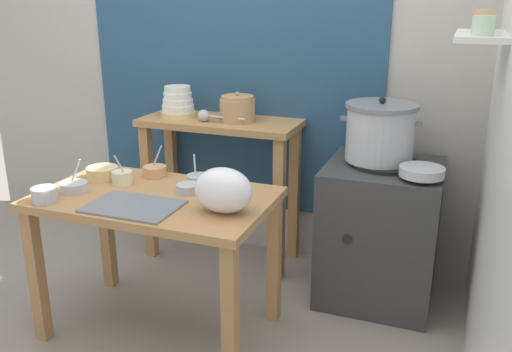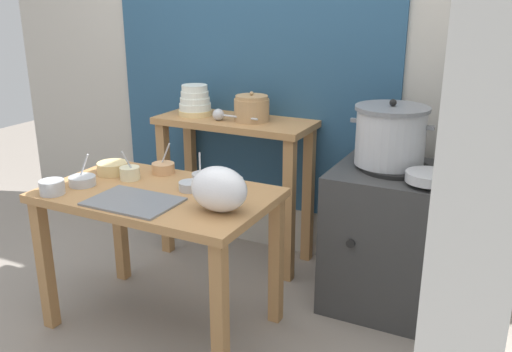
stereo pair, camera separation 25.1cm
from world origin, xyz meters
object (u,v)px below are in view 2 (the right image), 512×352
object	(u,v)px
steamer_pot	(390,135)
prep_bowl_1	(231,182)
prep_table	(159,213)
prep_bowl_5	(113,167)
bowl_stack_enamel	(195,102)
ladle	(220,115)
prep_bowl_4	(163,168)
prep_bowl_3	(190,186)
back_shelf_table	(235,154)
serving_tray	(133,202)
wide_pan	(429,177)
stove_block	(389,237)
prep_bowl_7	(52,187)
prep_bowl_0	(130,173)
prep_bowl_6	(203,177)
prep_bowl_2	(82,180)
plastic_bag	(219,189)
clay_pot	(252,108)

from	to	relation	value
steamer_pot	prep_bowl_1	xyz separation A→B (m)	(-0.64, -0.52, -0.19)
prep_table	prep_bowl_5	xyz separation A→B (m)	(-0.37, 0.12, 0.14)
steamer_pot	bowl_stack_enamel	world-z (taller)	steamer_pot
ladle	prep_bowl_1	size ratio (longest dim) A/B	2.58
prep_bowl_4	prep_bowl_5	bearing A→B (deg)	-151.80
prep_bowl_3	prep_bowl_5	size ratio (longest dim) A/B	0.69
back_shelf_table	serving_tray	size ratio (longest dim) A/B	2.40
serving_tray	prep_bowl_3	xyz separation A→B (m)	(0.14, 0.26, 0.02)
back_shelf_table	wide_pan	distance (m)	1.25
bowl_stack_enamel	prep_bowl_1	world-z (taller)	bowl_stack_enamel
wide_pan	prep_bowl_3	size ratio (longest dim) A/B	1.97
stove_block	prep_bowl_7	world-z (taller)	prep_bowl_7
prep_bowl_0	prep_bowl_6	distance (m)	0.37
prep_table	prep_bowl_1	xyz separation A→B (m)	(0.28, 0.22, 0.13)
prep_bowl_2	prep_bowl_5	bearing A→B (deg)	87.69
prep_bowl_3	prep_bowl_5	world-z (taller)	prep_bowl_5
plastic_bag	prep_bowl_6	xyz separation A→B (m)	(-0.27, 0.31, -0.08)
serving_tray	prep_bowl_0	xyz separation A→B (m)	(-0.22, 0.25, 0.03)
serving_tray	prep_bowl_5	size ratio (longest dim) A/B	2.51
clay_pot	prep_bowl_6	bearing A→B (deg)	-85.83
clay_pot	prep_bowl_5	bearing A→B (deg)	-121.20
prep_table	wide_pan	size ratio (longest dim) A/B	5.09
prep_bowl_0	prep_bowl_2	xyz separation A→B (m)	(-0.15, -0.18, -0.01)
stove_block	clay_pot	world-z (taller)	clay_pot
ladle	prep_bowl_3	size ratio (longest dim) A/B	2.74
prep_bowl_4	bowl_stack_enamel	bearing A→B (deg)	106.49
stove_block	prep_bowl_3	world-z (taller)	stove_block
serving_tray	prep_bowl_7	distance (m)	0.42
bowl_stack_enamel	prep_bowl_7	size ratio (longest dim) A/B	1.79
prep_bowl_0	prep_bowl_7	xyz separation A→B (m)	(-0.19, -0.33, 0.00)
prep_bowl_1	prep_bowl_2	bearing A→B (deg)	-154.99
back_shelf_table	steamer_pot	size ratio (longest dim) A/B	2.28
prep_table	prep_bowl_3	size ratio (longest dim) A/B	10.01
prep_table	prep_bowl_7	bearing A→B (deg)	-148.97
prep_bowl_1	serving_tray	bearing A→B (deg)	-126.73
wide_pan	prep_bowl_7	bearing A→B (deg)	-153.18
steamer_pot	clay_pot	size ratio (longest dim) A/B	2.03
prep_bowl_5	prep_bowl_7	distance (m)	0.37
stove_block	prep_bowl_3	xyz separation A→B (m)	(-0.83, -0.63, 0.36)
bowl_stack_enamel	prep_bowl_6	size ratio (longest dim) A/B	1.43
clay_pot	prep_bowl_7	bearing A→B (deg)	-113.86
ladle	prep_bowl_3	bearing A→B (deg)	-71.49
bowl_stack_enamel	wide_pan	world-z (taller)	bowl_stack_enamel
plastic_bag	prep_table	bearing A→B (deg)	168.46
clay_pot	prep_bowl_4	world-z (taller)	clay_pot
plastic_bag	steamer_pot	bearing A→B (deg)	57.21
prep_bowl_0	prep_table	bearing A→B (deg)	-20.13
clay_pot	prep_bowl_7	size ratio (longest dim) A/B	1.80
wide_pan	prep_bowl_4	world-z (taller)	prep_bowl_4
stove_block	ladle	xyz separation A→B (m)	(-1.06, 0.05, 0.55)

